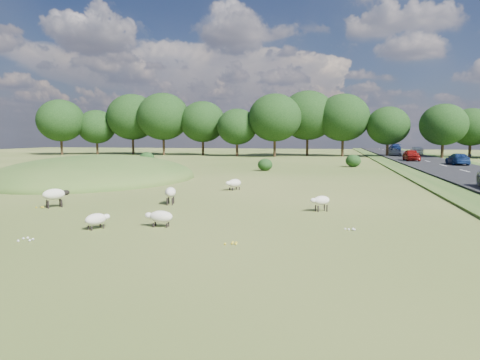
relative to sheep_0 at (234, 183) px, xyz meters
name	(u,v)px	position (x,y,z in m)	size (l,w,h in m)	color
ground	(253,173)	(-0.99, 13.08, -0.47)	(160.00, 160.00, 0.00)	#39571B
mound	(97,179)	(-12.99, 5.08, -0.47)	(16.00, 20.00, 4.00)	#33561E
road	(448,168)	(19.01, 23.08, -0.35)	(8.00, 150.00, 0.25)	black
treeline	(282,119)	(-2.05, 48.51, 6.09)	(96.28, 14.66, 11.70)	black
shrubs	(239,160)	(-4.21, 21.41, 0.26)	(26.92, 9.11, 1.58)	black
sheep_0	(234,183)	(0.00, 0.00, 0.00)	(1.07, 1.30, 0.75)	beige
sheep_1	(97,219)	(-2.63, -12.73, -0.08)	(0.83, 1.10, 0.62)	beige
sheep_2	(160,217)	(-0.37, -11.86, -0.06)	(1.15, 0.55, 0.66)	beige
sheep_3	(170,192)	(-2.00, -6.46, 0.17)	(0.79, 1.32, 0.92)	beige
sheep_4	(55,194)	(-7.35, -8.58, 0.19)	(1.16, 1.28, 0.96)	beige
sheep_5	(321,201)	(5.81, -7.02, 0.06)	(1.04, 0.88, 0.76)	beige
car_0	(394,152)	(17.11, 50.31, 0.40)	(2.06, 4.47, 1.24)	silver
car_1	(458,159)	(20.91, 26.47, 0.44)	(1.85, 4.55, 1.32)	navy
car_3	(395,147)	(20.91, 75.57, 0.55)	(2.16, 5.32, 1.54)	navy
car_4	(416,151)	(20.91, 51.01, 0.49)	(1.50, 4.30, 1.42)	silver
car_6	(411,155)	(17.11, 33.96, 0.54)	(1.81, 4.49, 1.53)	maroon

